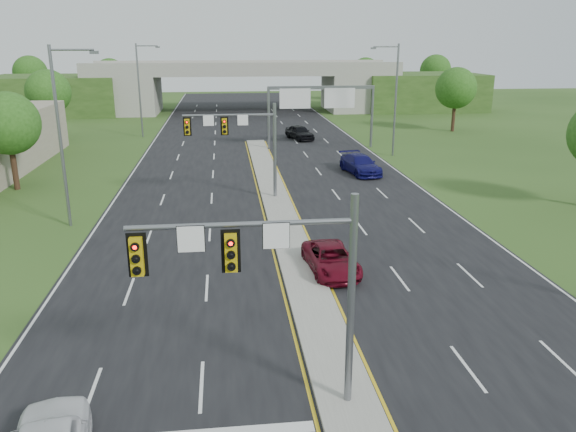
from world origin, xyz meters
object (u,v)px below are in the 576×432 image
at_px(signal_mast_far, 243,136).
at_px(overpass, 244,90).
at_px(car_far_b, 360,164).
at_px(car_far_a, 331,259).
at_px(signal_mast_near, 277,272).
at_px(sign_gantry, 320,100).
at_px(car_far_c, 300,132).

distance_m(signal_mast_far, overpass, 55.13).
bearing_deg(car_far_b, overpass, 90.19).
distance_m(car_far_a, car_far_b, 22.57).
xyz_separation_m(signal_mast_near, car_far_a, (3.76, 10.80, -4.03)).
relative_size(sign_gantry, overpass, 0.14).
xyz_separation_m(sign_gantry, car_far_c, (-1.35, 5.90, -4.37)).
distance_m(overpass, car_far_a, 69.34).
xyz_separation_m(signal_mast_far, overpass, (2.26, 55.07, -1.17)).
relative_size(signal_mast_far, car_far_b, 1.24).
xyz_separation_m(signal_mast_near, overpass, (2.26, 80.07, -1.17)).
bearing_deg(overpass, signal_mast_near, -91.62).
bearing_deg(signal_mast_far, car_far_c, 73.65).
xyz_separation_m(overpass, car_far_b, (8.22, -47.72, -2.72)).
height_order(car_far_a, car_far_c, car_far_c).
relative_size(signal_mast_far, car_far_a, 1.45).
relative_size(signal_mast_far, sign_gantry, 0.60).
relative_size(overpass, car_far_a, 16.56).
bearing_deg(car_far_a, sign_gantry, 77.11).
distance_m(overpass, car_far_b, 48.50).
bearing_deg(car_far_b, car_far_a, -116.90).
bearing_deg(car_far_a, signal_mast_far, 100.57).
height_order(signal_mast_near, car_far_c, signal_mast_near).
bearing_deg(overpass, signal_mast_far, -92.35).
bearing_deg(signal_mast_near, car_far_b, 72.05).
height_order(sign_gantry, car_far_b, sign_gantry).
bearing_deg(signal_mast_far, overpass, 87.65).
distance_m(signal_mast_near, sign_gantry, 45.88).
distance_m(sign_gantry, car_far_b, 13.47).
height_order(signal_mast_far, car_far_a, signal_mast_far).
xyz_separation_m(signal_mast_far, sign_gantry, (8.95, 19.99, 0.51)).
bearing_deg(signal_mast_near, car_far_c, 81.51).
xyz_separation_m(overpass, car_far_c, (5.33, -29.18, -2.69)).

